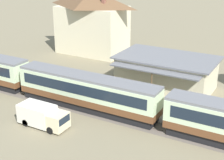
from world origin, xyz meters
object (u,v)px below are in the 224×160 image
object	(u,v)px
station_building	(166,73)
delivery_truck_cream	(43,116)
passenger_train	(166,108)
station_house_brown_roof	(92,21)

from	to	relation	value
station_building	delivery_truck_cream	distance (m)	18.37
passenger_train	station_building	xyz separation A→B (m)	(-4.07, 10.68, -0.05)
station_building	delivery_truck_cream	xyz separation A→B (m)	(-7.64, -16.67, -1.09)
passenger_train	station_building	size ratio (longest dim) A/B	5.80
station_building	passenger_train	bearing A→B (deg)	-69.13
station_building	station_house_brown_roof	world-z (taller)	station_house_brown_roof
station_building	station_house_brown_roof	size ratio (longest dim) A/B	1.03
station_building	station_house_brown_roof	xyz separation A→B (m)	(-18.18, 9.87, 3.56)
passenger_train	station_building	distance (m)	11.43
station_building	station_house_brown_roof	bearing A→B (deg)	151.51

